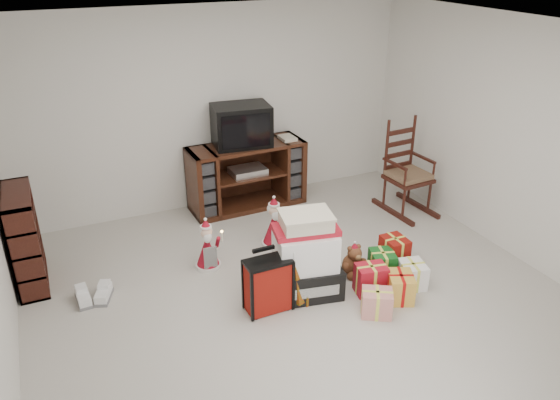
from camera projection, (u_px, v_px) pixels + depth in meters
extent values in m
cube|color=#B9B4AA|center=(304.00, 303.00, 5.23)|extent=(5.00, 5.00, 0.01)
cube|color=white|center=(310.00, 33.00, 4.15)|extent=(5.00, 5.00, 0.01)
cube|color=silver|center=(215.00, 109.00, 6.74)|extent=(5.00, 0.01, 2.50)
cube|color=silver|center=(541.00, 372.00, 2.63)|extent=(5.00, 0.01, 2.50)
cube|color=silver|center=(522.00, 143.00, 5.62)|extent=(0.01, 5.00, 2.50)
cube|color=#3E1D11|center=(247.00, 176.00, 6.97)|extent=(1.49, 0.57, 0.84)
cube|color=#BCBCBE|center=(248.00, 171.00, 6.91)|extent=(0.45, 0.33, 0.08)
cube|color=#3C1810|center=(25.00, 239.00, 5.34)|extent=(0.27, 0.81, 0.99)
cube|color=#3C1810|center=(408.00, 179.00, 6.82)|extent=(0.52, 0.50, 0.05)
cube|color=#806445|center=(409.00, 175.00, 6.80)|extent=(0.48, 0.46, 0.06)
cube|color=#3C1810|center=(401.00, 143.00, 6.83)|extent=(0.42, 0.09, 0.75)
cube|color=#3C1810|center=(405.00, 208.00, 7.00)|extent=(0.55, 0.84, 0.06)
cube|color=black|center=(305.00, 279.00, 5.32)|extent=(0.75, 0.61, 0.30)
cube|color=white|center=(305.00, 249.00, 5.18)|extent=(0.64, 0.53, 0.37)
cube|color=#B01423|center=(306.00, 230.00, 5.09)|extent=(0.66, 0.44, 0.05)
cube|color=beige|center=(306.00, 221.00, 5.05)|extent=(0.51, 0.43, 0.12)
cube|color=maroon|center=(268.00, 285.00, 5.02)|extent=(0.41, 0.22, 0.54)
cube|color=black|center=(264.00, 249.00, 4.95)|extent=(0.22, 0.04, 0.03)
ellipsoid|color=brown|center=(352.00, 264.00, 5.64)|extent=(0.22, 0.19, 0.24)
sphere|color=brown|center=(355.00, 254.00, 5.56)|extent=(0.15, 0.15, 0.15)
cone|color=maroon|center=(274.00, 229.00, 6.14)|extent=(0.28, 0.28, 0.39)
sphere|color=beige|center=(274.00, 210.00, 6.04)|extent=(0.13, 0.13, 0.13)
cone|color=maroon|center=(274.00, 201.00, 5.99)|extent=(0.12, 0.12, 0.10)
cylinder|color=silver|center=(290.00, 214.00, 6.02)|extent=(0.02, 0.02, 0.12)
cone|color=maroon|center=(207.00, 251.00, 5.72)|extent=(0.26, 0.26, 0.37)
sphere|color=beige|center=(206.00, 232.00, 5.62)|extent=(0.13, 0.13, 0.13)
cone|color=maroon|center=(206.00, 223.00, 5.58)|extent=(0.11, 0.11, 0.09)
cylinder|color=silver|center=(222.00, 237.00, 5.61)|extent=(0.02, 0.02, 0.11)
cube|color=white|center=(83.00, 298.00, 5.20)|extent=(0.14, 0.30, 0.10)
cube|color=white|center=(104.00, 294.00, 5.27)|extent=(0.22, 0.31, 0.10)
cube|color=#B01423|center=(374.00, 284.00, 5.29)|extent=(0.26, 0.26, 0.26)
cube|color=#196625|center=(377.00, 267.00, 5.56)|extent=(0.26, 0.26, 0.26)
cube|color=gold|center=(404.00, 286.00, 5.26)|extent=(0.26, 0.26, 0.26)
cube|color=silver|center=(391.00, 305.00, 4.98)|extent=(0.26, 0.26, 0.26)
cube|color=white|center=(409.00, 271.00, 5.49)|extent=(0.26, 0.26, 0.26)
cube|color=maroon|center=(382.00, 253.00, 5.80)|extent=(0.26, 0.26, 0.26)
cube|color=black|center=(241.00, 125.00, 6.68)|extent=(0.74, 0.57, 0.51)
cube|color=black|center=(249.00, 131.00, 6.47)|extent=(0.59, 0.09, 0.40)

